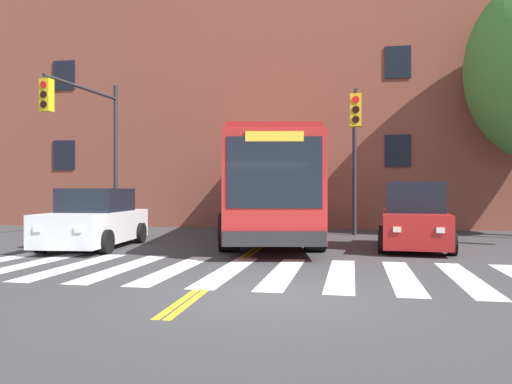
# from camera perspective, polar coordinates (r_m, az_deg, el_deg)

# --- Properties ---
(ground_plane) EXTENTS (120.00, 120.00, 0.00)m
(ground_plane) POSITION_cam_1_polar(r_m,az_deg,el_deg) (8.34, 1.62, -11.64)
(ground_plane) COLOR #38383A
(crosswalk) EXTENTS (16.07, 4.62, 0.01)m
(crosswalk) POSITION_cam_1_polar(r_m,az_deg,el_deg) (10.42, 6.42, -9.25)
(crosswalk) COLOR white
(crosswalk) RESTS_ON ground
(lane_line_yellow_inner) EXTENTS (0.12, 36.00, 0.01)m
(lane_line_yellow_inner) POSITION_cam_1_polar(r_m,az_deg,el_deg) (24.44, 3.48, -3.84)
(lane_line_yellow_inner) COLOR gold
(lane_line_yellow_inner) RESTS_ON ground
(lane_line_yellow_outer) EXTENTS (0.12, 36.00, 0.01)m
(lane_line_yellow_outer) POSITION_cam_1_polar(r_m,az_deg,el_deg) (24.42, 3.86, -3.84)
(lane_line_yellow_outer) COLOR gold
(lane_line_yellow_outer) RESTS_ON ground
(city_bus) EXTENTS (4.21, 11.83, 3.37)m
(city_bus) POSITION_cam_1_polar(r_m,az_deg,el_deg) (17.55, 1.54, 0.51)
(city_bus) COLOR #B22323
(city_bus) RESTS_ON ground
(car_white_near_lane) EXTENTS (2.29, 4.70, 1.77)m
(car_white_near_lane) POSITION_cam_1_polar(r_m,az_deg,el_deg) (15.70, -17.88, -3.12)
(car_white_near_lane) COLOR white
(car_white_near_lane) RESTS_ON ground
(car_red_far_lane) EXTENTS (2.29, 4.15, 1.95)m
(car_red_far_lane) POSITION_cam_1_polar(r_m,az_deg,el_deg) (15.25, 17.60, -2.92)
(car_red_far_lane) COLOR #AD1E1E
(car_red_far_lane) RESTS_ON ground
(traffic_light_far_corner) EXTENTS (0.68, 4.24, 5.75)m
(traffic_light_far_corner) POSITION_cam_1_polar(r_m,az_deg,el_deg) (18.64, -18.42, 6.81)
(traffic_light_far_corner) COLOR #28282D
(traffic_light_far_corner) RESTS_ON ground
(traffic_light_overhead) EXTENTS (0.37, 4.20, 5.13)m
(traffic_light_overhead) POSITION_cam_1_polar(r_m,az_deg,el_deg) (17.86, 11.24, 6.00)
(traffic_light_overhead) COLOR #28282D
(traffic_light_overhead) RESTS_ON ground
(building_facade) EXTENTS (39.00, 6.30, 13.73)m
(building_facade) POSITION_cam_1_polar(r_m,az_deg,el_deg) (26.05, 15.07, 11.59)
(building_facade) COLOR brown
(building_facade) RESTS_ON ground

